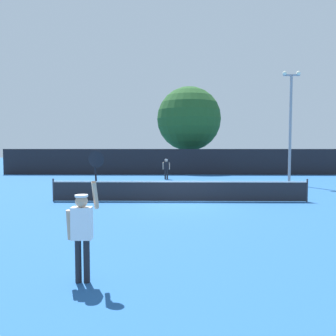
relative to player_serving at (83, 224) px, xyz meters
name	(u,v)px	position (x,y,z in m)	size (l,w,h in m)	color
ground_plane	(180,201)	(2.03, 9.55, -1.11)	(120.00, 120.00, 0.00)	#235693
tennis_net	(180,191)	(2.03, 9.55, -0.60)	(11.95, 0.08, 1.07)	#232328
perimeter_fence	(176,162)	(2.03, 24.72, 0.05)	(31.65, 0.12, 2.33)	black
player_serving	(83,224)	(0.00, 0.00, 0.00)	(0.68, 0.40, 2.53)	white
player_receiving	(166,167)	(1.21, 20.26, -0.15)	(0.57, 0.23, 1.58)	black
tennis_ball	(211,190)	(3.96, 13.43, -1.08)	(0.07, 0.07, 0.07)	#CCE033
light_pole	(290,120)	(9.61, 16.82, 3.23)	(1.18, 0.28, 7.57)	gray
large_tree	(189,119)	(3.39, 29.08, 4.26)	(6.56, 6.56, 8.67)	brown
parked_car_near	(236,162)	(8.91, 32.72, -0.34)	(1.92, 4.20, 1.69)	navy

